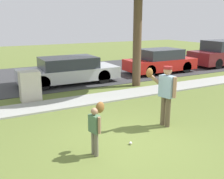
% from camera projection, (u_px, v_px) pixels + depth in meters
% --- Properties ---
extents(ground_plane, '(48.00, 48.00, 0.00)m').
position_uv_depth(ground_plane, '(78.00, 103.00, 9.43)').
color(ground_plane, olive).
extents(sidewalk_strip, '(36.00, 1.20, 0.06)m').
position_uv_depth(sidewalk_strip, '(77.00, 101.00, 9.51)').
color(sidewalk_strip, '#A3A39E').
rests_on(sidewalk_strip, ground).
extents(road_surface, '(36.00, 6.80, 0.02)m').
position_uv_depth(road_surface, '(44.00, 77.00, 13.79)').
color(road_surface, '#38383A').
rests_on(road_surface, ground).
extents(person_adult, '(0.78, 0.59, 1.70)m').
position_uv_depth(person_adult, '(165.00, 90.00, 7.11)').
color(person_adult, brown).
rests_on(person_adult, ground).
extents(person_child, '(0.47, 0.52, 1.14)m').
position_uv_depth(person_child, '(96.00, 123.00, 5.66)').
color(person_child, '#6B6656').
rests_on(person_child, ground).
extents(baseball, '(0.07, 0.07, 0.07)m').
position_uv_depth(baseball, '(131.00, 143.00, 6.25)').
color(baseball, white).
rests_on(baseball, ground).
extents(utility_cabinet, '(0.72, 0.55, 1.12)m').
position_uv_depth(utility_cabinet, '(30.00, 86.00, 9.51)').
color(utility_cabinet, beige).
rests_on(utility_cabinet, ground).
extents(parked_sedan_silver, '(4.60, 1.80, 1.23)m').
position_uv_depth(parked_sedan_silver, '(69.00, 70.00, 12.20)').
color(parked_sedan_silver, silver).
rests_on(parked_sedan_silver, road_surface).
extents(parked_hatchback_red, '(4.00, 1.75, 1.33)m').
position_uv_depth(parked_hatchback_red, '(160.00, 61.00, 14.74)').
color(parked_hatchback_red, red).
rests_on(parked_hatchback_red, road_surface).
extents(parked_suv_maroon, '(4.70, 1.90, 1.63)m').
position_uv_depth(parked_suv_maroon, '(224.00, 53.00, 17.12)').
color(parked_suv_maroon, maroon).
rests_on(parked_suv_maroon, road_surface).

